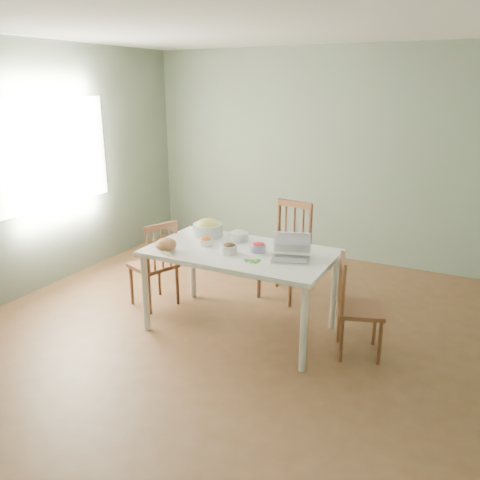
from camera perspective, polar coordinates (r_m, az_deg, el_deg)
The scene contains 20 objects.
floor at distance 4.69m, azimuth -0.20°, elevation -10.73°, with size 5.00×5.00×0.00m, color #53341D.
ceiling at distance 4.15m, azimuth -0.24°, elevation 24.19°, with size 5.00×5.00×0.00m, color white.
wall_back at distance 6.51m, azimuth 10.09°, elevation 9.63°, with size 5.00×0.00×2.70m, color slate.
wall_left at distance 5.79m, azimuth -23.00°, elevation 7.54°, with size 0.00×5.00×2.70m, color slate.
window_left at distance 5.95m, azimuth -20.84°, elevation 9.49°, with size 0.04×1.60×1.20m, color white.
dining_table at distance 4.59m, azimuth 0.00°, elevation -5.89°, with size 1.68×0.95×0.79m, color white, non-canonical shape.
chair_far at distance 5.26m, azimuth 5.17°, elevation -1.36°, with size 0.46×0.44×1.04m, color brown, non-canonical shape.
chair_left at distance 5.15m, azimuth -10.09°, elevation -2.67°, with size 0.41×0.39×0.92m, color brown, non-canonical shape.
chair_right at distance 4.29m, azimuth 13.88°, elevation -7.59°, with size 0.39×0.37×0.87m, color brown, non-canonical shape.
bread_boule at distance 4.46m, azimuth -8.62°, elevation -0.52°, with size 0.19×0.19×0.12m, color tan.
butter_stick at distance 4.37m, azimuth -8.55°, elevation -1.60°, with size 0.10×0.03×0.03m, color #FCF0C0.
bowl_squash at distance 4.85m, azimuth -3.78°, elevation 1.42°, with size 0.29×0.29×0.17m, color tan, non-canonical shape.
bowl_carrot at distance 4.60m, azimuth -4.03°, elevation -0.13°, with size 0.13×0.13×0.07m, color #CC4105, non-canonical shape.
bowl_onion at distance 4.71m, azimuth -0.19°, elevation 0.52°, with size 0.19×0.19×0.10m, color white, non-canonical shape.
bowl_mushroom at distance 4.36m, azimuth -1.29°, elevation -0.97°, with size 0.14×0.14×0.09m, color black, non-canonical shape.
bowl_redpep at distance 4.41m, azimuth 2.14°, elevation -0.82°, with size 0.14×0.14×0.09m, color red, non-canonical shape.
bowl_broccoli at distance 4.49m, azimuth 4.91°, elevation -0.55°, with size 0.13×0.13×0.08m, color #186117, non-canonical shape.
flatbread at distance 4.60m, azimuth 6.32°, elevation -0.54°, with size 0.21×0.21×0.02m, color tan.
basil_bunch at distance 4.18m, azimuth 1.36°, elevation -2.35°, with size 0.17×0.17×0.02m, color #1A6416, non-canonical shape.
laptop at distance 4.18m, azimuth 5.97°, elevation -1.00°, with size 0.33×0.30×0.22m, color silver, non-canonical shape.
Camera 1 is at (1.89, -3.66, 2.23)m, focal length 36.57 mm.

